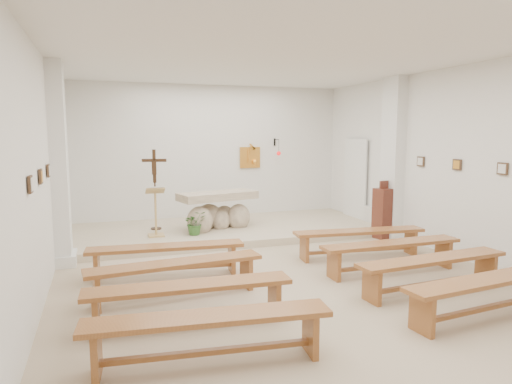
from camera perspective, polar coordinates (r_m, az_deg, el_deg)
name	(u,v)px	position (r m, az deg, el deg)	size (l,w,h in m)	color
ground	(285,278)	(7.39, 3.67, -10.72)	(7.00, 10.00, 0.00)	#C9AD91
wall_left	(37,176)	(6.54, -25.69, 1.86)	(0.02, 10.00, 3.50)	white
wall_right	(466,164)	(8.99, 24.80, 3.23)	(0.02, 10.00, 3.50)	white
wall_back	(211,154)	(11.80, -5.67, 4.72)	(7.00, 0.02, 3.50)	white
ceiling	(287,52)	(7.12, 3.92, 17.02)	(7.00, 10.00, 0.02)	silver
sanctuary_platform	(227,230)	(10.58, -3.67, -4.73)	(6.98, 3.00, 0.15)	#C4B397
pilaster_left	(59,165)	(8.52, -23.37, 3.11)	(0.26, 0.55, 3.50)	white
pilaster_right	(393,158)	(10.45, 16.72, 4.10)	(0.26, 0.55, 3.50)	white
gold_wall_relief	(250,157)	(12.06, -0.76, 4.34)	(0.55, 0.04, 0.55)	gold
sanctuary_lamp	(278,151)	(12.05, 2.79, 5.08)	(0.11, 0.36, 0.44)	black
station_frame_left_front	(30,184)	(5.75, -26.37, 0.86)	(0.03, 0.20, 0.20)	#452F1E
station_frame_left_mid	(41,176)	(6.74, -25.31, 1.77)	(0.03, 0.20, 0.20)	#452F1E
station_frame_left_rear	(48,171)	(7.73, -24.52, 2.45)	(0.03, 0.20, 0.20)	#452F1E
station_frame_right_front	(503,169)	(8.42, 28.44, 2.58)	(0.03, 0.20, 0.20)	#452F1E
station_frame_right_mid	(457,165)	(9.12, 23.83, 3.15)	(0.03, 0.20, 0.20)	#452F1E
station_frame_right_rear	(421,161)	(9.88, 19.89, 3.62)	(0.03, 0.20, 0.20)	#452F1E
radiator_left	(63,241)	(9.42, -22.96, -5.62)	(0.10, 0.85, 0.52)	silver
radiator_right	(375,219)	(11.23, 14.61, -3.23)	(0.10, 0.85, 0.52)	silver
altar	(217,213)	(10.33, -4.89, -2.64)	(1.87, 1.07, 0.91)	beige
lectern	(156,212)	(9.70, -12.43, -2.40)	(0.39, 0.33, 1.06)	tan
crucifix_stand	(155,184)	(10.35, -12.54, 1.04)	(0.53, 0.23, 1.78)	#3A2412
potted_plant	(195,223)	(9.75, -7.63, -3.84)	(0.46, 0.40, 0.51)	#316227
donation_pedestal	(383,213)	(10.35, 15.58, -2.54)	(0.39, 0.39, 1.27)	#582719
bench_left_front	(166,253)	(7.48, -11.14, -7.51)	(2.48, 0.62, 0.52)	#9D5F2D
bench_right_front	(359,237)	(8.67, 12.78, -5.48)	(2.49, 0.67, 0.52)	#9D5F2D
bench_left_second	(176,271)	(6.54, -9.92, -9.67)	(2.48, 0.62, 0.52)	#9D5F2D
bench_right_second	(391,250)	(7.88, 16.58, -6.92)	(2.46, 0.39, 0.52)	#9D5F2D
bench_left_third	(190,294)	(5.62, -8.28, -12.53)	(2.48, 0.53, 0.52)	#9D5F2D
bench_right_third	(433,266)	(7.13, 21.23, -8.63)	(2.48, 0.55, 0.52)	#9D5F2D
bench_left_fourth	(209,327)	(4.72, -5.94, -16.49)	(2.49, 0.67, 0.52)	#9D5F2D
bench_right_fourth	(488,288)	(6.45, 26.98, -10.65)	(2.48, 0.62, 0.52)	#9D5F2D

